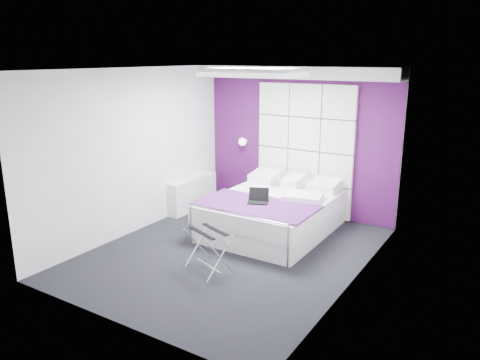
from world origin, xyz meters
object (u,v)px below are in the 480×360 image
(wall_lamp, at_px, (244,141))
(luggage_rack, at_px, (209,251))
(bed, at_px, (273,213))
(radiator, at_px, (193,193))
(laptop, at_px, (259,199))
(nightstand, at_px, (264,182))

(wall_lamp, distance_m, luggage_rack, 3.07)
(wall_lamp, height_order, bed, wall_lamp)
(radiator, relative_size, laptop, 3.92)
(radiator, relative_size, luggage_rack, 2.12)
(laptop, bearing_deg, bed, 67.91)
(luggage_rack, height_order, laptop, laptop)
(radiator, xyz_separation_m, laptop, (1.80, -0.67, 0.36))
(radiator, bearing_deg, nightstand, 32.98)
(luggage_rack, xyz_separation_m, laptop, (0.04, 1.27, 0.39))
(radiator, xyz_separation_m, luggage_rack, (1.76, -1.94, -0.02))
(nightstand, bearing_deg, luggage_rack, -76.24)
(bed, xyz_separation_m, luggage_rack, (-0.05, -1.71, -0.04))
(wall_lamp, height_order, radiator, wall_lamp)
(radiator, distance_m, bed, 1.82)
(nightstand, height_order, laptop, laptop)
(wall_lamp, bearing_deg, laptop, -50.88)
(laptop, bearing_deg, luggage_rack, -112.98)
(laptop, bearing_deg, radiator, 138.44)
(wall_lamp, xyz_separation_m, radiator, (-0.64, -0.76, -0.92))
(wall_lamp, relative_size, luggage_rack, 0.26)
(nightstand, distance_m, laptop, 1.56)
(nightstand, xyz_separation_m, luggage_rack, (0.65, -2.66, -0.22))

